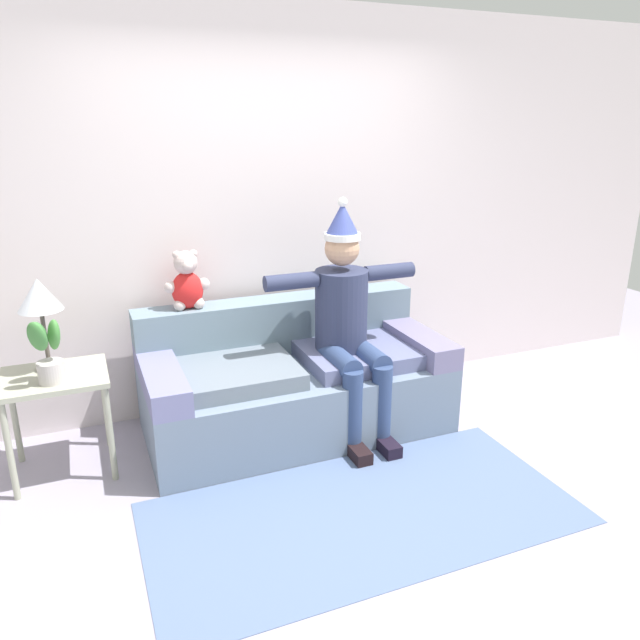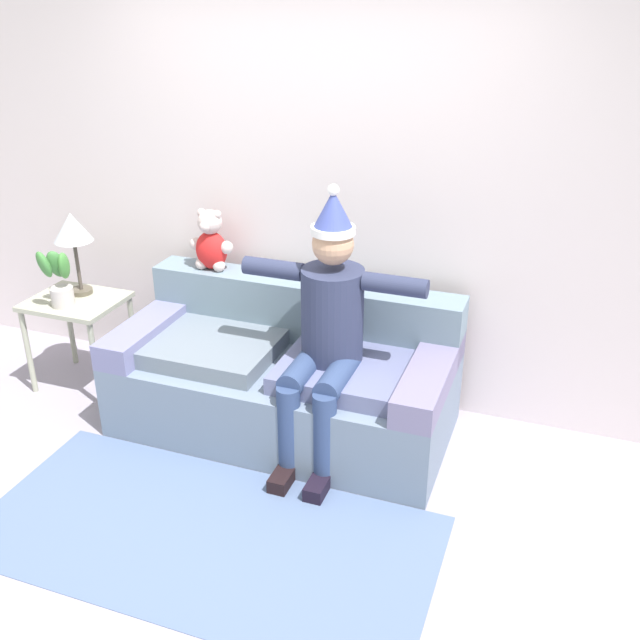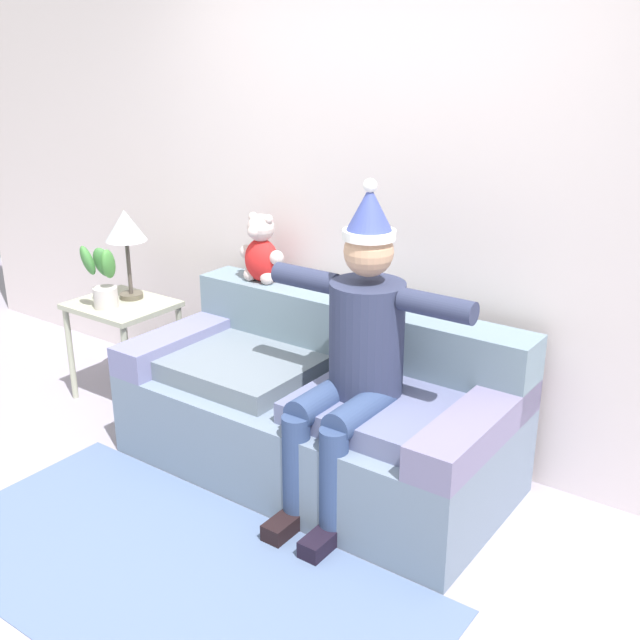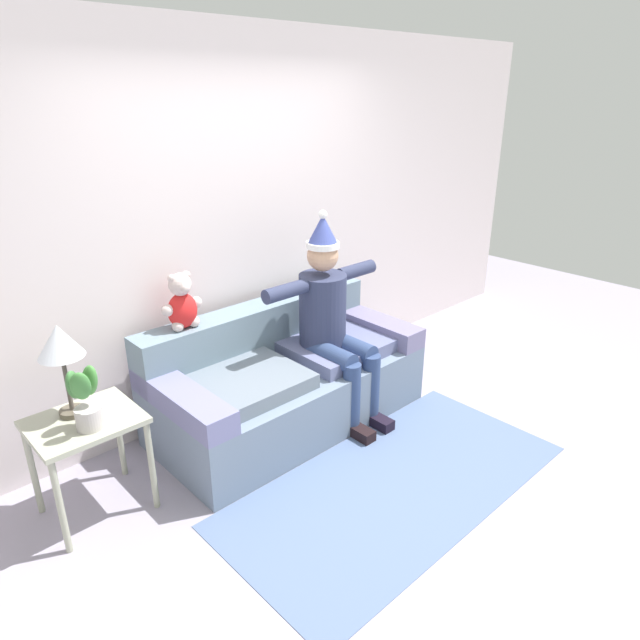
# 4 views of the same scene
# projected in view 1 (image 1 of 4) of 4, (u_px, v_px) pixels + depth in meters

# --- Properties ---
(ground_plane) EXTENTS (10.00, 10.00, 0.00)m
(ground_plane) POSITION_uv_depth(u_px,v_px,m) (359.00, 507.00, 3.22)
(ground_plane) COLOR #9890A3
(back_wall) EXTENTS (7.00, 0.10, 2.70)m
(back_wall) POSITION_uv_depth(u_px,v_px,m) (265.00, 214.00, 4.15)
(back_wall) COLOR silver
(back_wall) RESTS_ON ground_plane
(couch) EXTENTS (1.94, 0.93, 0.81)m
(couch) POSITION_uv_depth(u_px,v_px,m) (294.00, 381.00, 4.00)
(couch) COLOR slate
(couch) RESTS_ON ground_plane
(person_seated) EXTENTS (1.02, 0.77, 1.52)m
(person_seated) POSITION_uv_depth(u_px,v_px,m) (347.00, 318.00, 3.83)
(person_seated) COLOR #2E3451
(person_seated) RESTS_ON ground_plane
(teddy_bear) EXTENTS (0.29, 0.17, 0.38)m
(teddy_bear) POSITION_uv_depth(u_px,v_px,m) (187.00, 283.00, 3.83)
(teddy_bear) COLOR red
(teddy_bear) RESTS_ON couch
(side_table) EXTENTS (0.57, 0.48, 0.61)m
(side_table) POSITION_uv_depth(u_px,v_px,m) (56.00, 391.00, 3.41)
(side_table) COLOR #A5A790
(side_table) RESTS_ON ground_plane
(table_lamp) EXTENTS (0.24, 0.24, 0.53)m
(table_lamp) POSITION_uv_depth(u_px,v_px,m) (39.00, 299.00, 3.32)
(table_lamp) COLOR brown
(table_lamp) RESTS_ON side_table
(potted_plant) EXTENTS (0.20, 0.25, 0.39)m
(potted_plant) POSITION_uv_depth(u_px,v_px,m) (47.00, 351.00, 3.22)
(potted_plant) COLOR #BCB3B1
(potted_plant) RESTS_ON side_table
(area_rug) EXTENTS (2.24, 1.09, 0.01)m
(area_rug) POSITION_uv_depth(u_px,v_px,m) (364.00, 513.00, 3.17)
(area_rug) COLOR slate
(area_rug) RESTS_ON ground_plane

